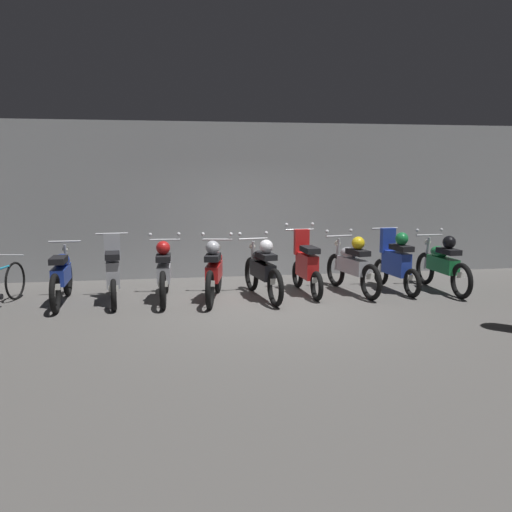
# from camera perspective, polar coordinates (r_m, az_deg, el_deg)

# --- Properties ---
(ground_plane) EXTENTS (80.00, 80.00, 0.00)m
(ground_plane) POSITION_cam_1_polar(r_m,az_deg,el_deg) (9.07, 1.38, -5.41)
(ground_plane) COLOR #565451
(back_wall) EXTENTS (16.00, 0.30, 3.29)m
(back_wall) POSITION_cam_1_polar(r_m,az_deg,el_deg) (11.70, -1.16, 5.94)
(back_wall) COLOR gray
(back_wall) RESTS_ON ground
(motorbike_slot_0) EXTENTS (0.56, 1.95, 1.03)m
(motorbike_slot_0) POSITION_cam_1_polar(r_m,az_deg,el_deg) (9.76, -20.00, -1.97)
(motorbike_slot_0) COLOR black
(motorbike_slot_0) RESTS_ON ground
(motorbike_slot_1) EXTENTS (0.56, 1.68, 1.18)m
(motorbike_slot_1) POSITION_cam_1_polar(r_m,az_deg,el_deg) (9.59, -14.97, -1.72)
(motorbike_slot_1) COLOR black
(motorbike_slot_1) RESTS_ON ground
(motorbike_slot_2) EXTENTS (0.59, 1.95, 1.15)m
(motorbike_slot_2) POSITION_cam_1_polar(r_m,az_deg,el_deg) (9.54, -9.75, -1.58)
(motorbike_slot_2) COLOR black
(motorbike_slot_2) RESTS_ON ground
(motorbike_slot_3) EXTENTS (0.62, 1.93, 1.15)m
(motorbike_slot_3) POSITION_cam_1_polar(r_m,az_deg,el_deg) (9.47, -4.48, -1.56)
(motorbike_slot_3) COLOR black
(motorbike_slot_3) RESTS_ON ground
(motorbike_slot_4) EXTENTS (0.59, 1.94, 1.15)m
(motorbike_slot_4) POSITION_cam_1_polar(r_m,az_deg,el_deg) (9.57, 0.69, -1.41)
(motorbike_slot_4) COLOR black
(motorbike_slot_4) RESTS_ON ground
(motorbike_slot_5) EXTENTS (0.59, 1.68, 1.29)m
(motorbike_slot_5) POSITION_cam_1_polar(r_m,az_deg,el_deg) (10.00, 5.36, -1.02)
(motorbike_slot_5) COLOR black
(motorbike_slot_5) RESTS_ON ground
(motorbike_slot_6) EXTENTS (0.62, 1.93, 1.15)m
(motorbike_slot_6) POSITION_cam_1_polar(r_m,az_deg,el_deg) (10.18, 10.20, -0.94)
(motorbike_slot_6) COLOR black
(motorbike_slot_6) RESTS_ON ground
(motorbike_slot_7) EXTENTS (0.56, 1.68, 1.18)m
(motorbike_slot_7) POSITION_cam_1_polar(r_m,az_deg,el_deg) (10.51, 14.64, -0.58)
(motorbike_slot_7) COLOR black
(motorbike_slot_7) RESTS_ON ground
(motorbike_slot_8) EXTENTS (0.59, 1.95, 1.15)m
(motorbike_slot_8) POSITION_cam_1_polar(r_m,az_deg,el_deg) (10.76, 19.22, -0.78)
(motorbike_slot_8) COLOR black
(motorbike_slot_8) RESTS_ON ground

